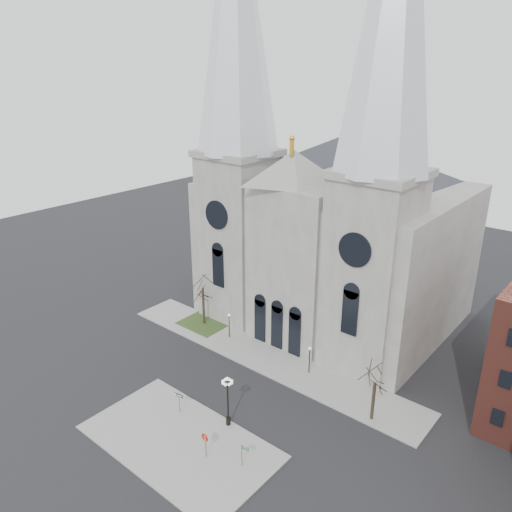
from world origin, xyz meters
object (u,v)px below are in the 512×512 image
Objects in this scene: one_way_sign at (179,399)px; street_name_sign at (243,453)px; stop_sign at (205,440)px; globe_lamp at (228,395)px.

one_way_sign is 9.48m from street_name_sign.
stop_sign reaches higher than street_name_sign.
stop_sign is 1.13× the size of one_way_sign.
stop_sign is 3.44m from street_name_sign.
one_way_sign is at bearing -179.70° from stop_sign.
stop_sign reaches higher than one_way_sign.
street_name_sign is (3.17, 1.24, -0.48)m from stop_sign.
globe_lamp is (-1.35, 4.32, 1.51)m from stop_sign.
globe_lamp is at bearing 8.96° from one_way_sign.
stop_sign is 6.73m from one_way_sign.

